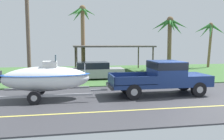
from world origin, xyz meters
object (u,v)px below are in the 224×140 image
object	(u,v)px
parked_sedan_near	(95,71)
palm_tree_mid	(82,23)
utility_pole	(27,19)
palm_tree_near_left	(170,30)
boat_on_trailer	(45,78)
palm_tree_near_right	(210,33)
pickup_truck_towing	(165,76)
carport_awning	(111,47)

from	to	relation	value
parked_sedan_near	palm_tree_mid	size ratio (longest dim) A/B	0.65
palm_tree_mid	utility_pole	size ratio (longest dim) A/B	0.81
palm_tree_mid	palm_tree_near_left	bearing A→B (deg)	-10.89
boat_on_trailer	utility_pole	size ratio (longest dim) A/B	0.67
boat_on_trailer	palm_tree_near_right	world-z (taller)	palm_tree_near_right
parked_sedan_near	pickup_truck_towing	bearing A→B (deg)	-62.40
carport_awning	palm_tree_near_right	size ratio (longest dim) A/B	1.44
parked_sedan_near	palm_tree_mid	world-z (taller)	palm_tree_mid
boat_on_trailer	palm_tree_near_left	world-z (taller)	palm_tree_near_left
parked_sedan_near	palm_tree_near_right	world-z (taller)	palm_tree_near_right
carport_awning	palm_tree_near_right	world-z (taller)	palm_tree_near_right
palm_tree_near_right	palm_tree_mid	size ratio (longest dim) A/B	0.77
pickup_truck_towing	palm_tree_near_left	size ratio (longest dim) A/B	1.01
carport_awning	utility_pole	xyz separation A→B (m)	(-6.76, -7.55, 1.88)
pickup_truck_towing	boat_on_trailer	bearing A→B (deg)	180.00
palm_tree_near_left	utility_pole	bearing A→B (deg)	-149.04
palm_tree_near_right	palm_tree_mid	bearing A→B (deg)	178.63
utility_pole	palm_tree_near_right	bearing A→B (deg)	26.31
pickup_truck_towing	carport_awning	distance (m)	11.35
carport_awning	palm_tree_near_left	xyz separation A→B (m)	(6.32, 0.31, 1.78)
pickup_truck_towing	boat_on_trailer	world-z (taller)	boat_on_trailer
carport_awning	palm_tree_near_left	distance (m)	6.57
palm_tree_mid	parked_sedan_near	bearing A→B (deg)	-85.19
boat_on_trailer	carport_awning	distance (m)	12.53
pickup_truck_towing	palm_tree_near_right	distance (m)	17.13
palm_tree_near_right	palm_tree_mid	world-z (taller)	palm_tree_mid
pickup_truck_towing	palm_tree_near_left	xyz separation A→B (m)	(5.22, 11.51, 3.26)
palm_tree_near_left	palm_tree_mid	xyz separation A→B (m)	(-9.12, 1.76, 0.67)
parked_sedan_near	carport_awning	world-z (taller)	carport_awning
boat_on_trailer	palm_tree_mid	distance (m)	14.07
palm_tree_near_right	boat_on_trailer	bearing A→B (deg)	-143.35
palm_tree_mid	pickup_truck_towing	bearing A→B (deg)	-73.61
palm_tree_mid	palm_tree_near_right	bearing A→B (deg)	-1.37
parked_sedan_near	carport_awning	bearing A→B (deg)	65.42
palm_tree_near_right	utility_pole	distance (m)	20.88
palm_tree_near_left	carport_awning	bearing A→B (deg)	-177.23
parked_sedan_near	palm_tree_near_right	size ratio (longest dim) A/B	0.85
palm_tree_near_left	palm_tree_mid	bearing A→B (deg)	169.11
boat_on_trailer	carport_awning	xyz separation A→B (m)	(5.41, 11.20, 1.45)
boat_on_trailer	palm_tree_near_left	xyz separation A→B (m)	(11.73, 11.51, 3.23)
boat_on_trailer	palm_tree_near_left	size ratio (longest dim) A/B	1.01
carport_awning	palm_tree_near_left	size ratio (longest dim) A/B	1.34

